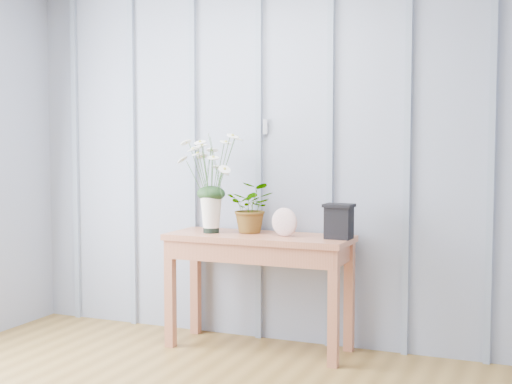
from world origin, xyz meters
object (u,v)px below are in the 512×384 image
at_px(sideboard, 259,252).
at_px(felt_disc_vessel, 285,222).
at_px(carved_box, 339,221).
at_px(daisy_vase, 211,169).

bearing_deg(sideboard, felt_disc_vessel, -5.65).
bearing_deg(felt_disc_vessel, carved_box, 14.04).
distance_m(daisy_vase, felt_disc_vessel, 0.61).
xyz_separation_m(sideboard, carved_box, (0.53, 0.01, 0.23)).
distance_m(sideboard, daisy_vase, 0.63).
bearing_deg(daisy_vase, carved_box, 2.33).
relative_size(sideboard, carved_box, 5.52).
height_order(felt_disc_vessel, carved_box, carved_box).
height_order(sideboard, daisy_vase, daisy_vase).
relative_size(daisy_vase, felt_disc_vessel, 3.64).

